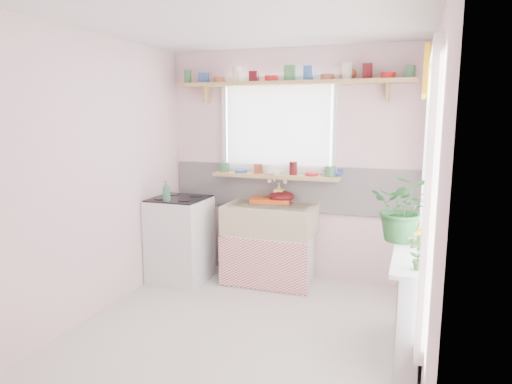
% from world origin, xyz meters
% --- Properties ---
extents(room, '(3.20, 3.20, 3.20)m').
position_xyz_m(room, '(0.66, 0.86, 1.37)').
color(room, silver).
rests_on(room, ground).
extents(sink_unit, '(0.95, 0.65, 1.11)m').
position_xyz_m(sink_unit, '(-0.15, 1.29, 0.43)').
color(sink_unit, white).
rests_on(sink_unit, ground).
extents(cooker, '(0.58, 0.58, 0.93)m').
position_xyz_m(cooker, '(-1.10, 1.05, 0.46)').
color(cooker, white).
rests_on(cooker, ground).
extents(radiator_ledge, '(0.22, 0.95, 0.78)m').
position_xyz_m(radiator_ledge, '(1.30, 0.20, 0.40)').
color(radiator_ledge, white).
rests_on(radiator_ledge, ground).
extents(windowsill, '(1.40, 0.22, 0.04)m').
position_xyz_m(windowsill, '(-0.15, 1.48, 1.14)').
color(windowsill, tan).
rests_on(windowsill, room).
extents(pine_shelf, '(2.52, 0.24, 0.04)m').
position_xyz_m(pine_shelf, '(0.00, 1.47, 2.12)').
color(pine_shelf, tan).
rests_on(pine_shelf, room).
extents(shelf_crockery, '(2.47, 0.11, 0.12)m').
position_xyz_m(shelf_crockery, '(-0.02, 1.47, 2.19)').
color(shelf_crockery, '#3F7F4C').
rests_on(shelf_crockery, pine_shelf).
extents(sill_crockery, '(1.35, 0.11, 0.12)m').
position_xyz_m(sill_crockery, '(-0.17, 1.48, 1.22)').
color(sill_crockery, '#3F7F4C').
rests_on(sill_crockery, windowsill).
extents(dish_tray, '(0.48, 0.39, 0.04)m').
position_xyz_m(dish_tray, '(-0.21, 1.50, 0.87)').
color(dish_tray, '#E25314').
rests_on(dish_tray, sink_unit).
extents(colander, '(0.32, 0.32, 0.12)m').
position_xyz_m(colander, '(-0.08, 1.50, 0.91)').
color(colander, '#500D11').
rests_on(colander, sink_unit).
extents(jade_plant, '(0.52, 0.46, 0.55)m').
position_xyz_m(jade_plant, '(1.21, 0.60, 1.05)').
color(jade_plant, '#255C29').
rests_on(jade_plant, radiator_ledge).
extents(fruit_bowl, '(0.35, 0.35, 0.07)m').
position_xyz_m(fruit_bowl, '(1.33, 0.60, 0.81)').
color(fruit_bowl, silver).
rests_on(fruit_bowl, radiator_ledge).
extents(herb_pot, '(0.14, 0.11, 0.23)m').
position_xyz_m(herb_pot, '(1.33, -0.11, 0.89)').
color(herb_pot, '#396C2B').
rests_on(herb_pot, radiator_ledge).
extents(soap_bottle_sink, '(0.10, 0.10, 0.21)m').
position_xyz_m(soap_bottle_sink, '(-0.11, 1.50, 0.96)').
color(soap_bottle_sink, '#FBE26F').
rests_on(soap_bottle_sink, sink_unit).
extents(sill_cup, '(0.17, 0.17, 0.10)m').
position_xyz_m(sill_cup, '(-0.20, 1.42, 1.21)').
color(sill_cup, white).
rests_on(sill_cup, windowsill).
extents(sill_bowl, '(0.26, 0.26, 0.06)m').
position_xyz_m(sill_bowl, '(0.47, 1.54, 1.19)').
color(sill_bowl, '#3755B3').
rests_on(sill_bowl, windowsill).
extents(shelf_vase, '(0.19, 0.19, 0.17)m').
position_xyz_m(shelf_vase, '(0.59, 1.53, 2.22)').
color(shelf_vase, '#B35B37').
rests_on(shelf_vase, pine_shelf).
extents(cooker_bottle, '(0.10, 0.10, 0.21)m').
position_xyz_m(cooker_bottle, '(-1.12, 0.83, 1.02)').
color(cooker_bottle, '#39724B').
rests_on(cooker_bottle, cooker).
extents(fruit, '(0.20, 0.14, 0.10)m').
position_xyz_m(fruit, '(1.34, 0.61, 0.87)').
color(fruit, orange).
rests_on(fruit, fruit_bowl).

